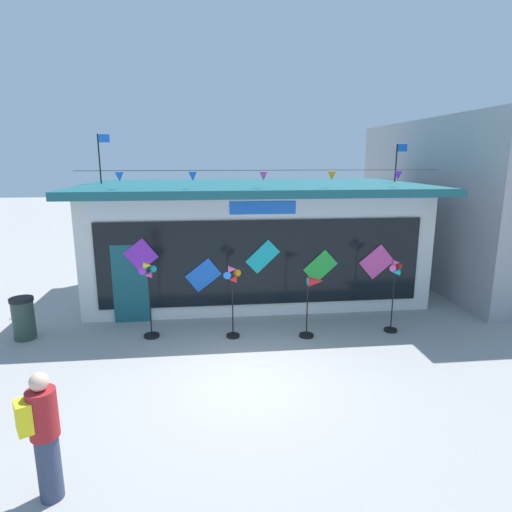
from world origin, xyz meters
name	(u,v)px	position (x,y,z in m)	size (l,w,h in m)	color
ground_plane	(245,379)	(0.00, 0.00, 0.00)	(80.00, 80.00, 0.00)	#9E9B99
kite_shop_building	(254,238)	(0.73, 5.37, 1.71)	(9.63, 5.26, 4.73)	silver
wind_spinner_far_left	(149,291)	(-2.01, 2.17, 1.13)	(0.38, 0.36, 1.82)	black
wind_spinner_left	(232,288)	(-0.12, 1.96, 1.19)	(0.41, 0.31, 1.73)	black
wind_spinner_center_left	(313,295)	(1.72, 1.81, 1.01)	(0.54, 0.34, 1.46)	black
wind_spinner_center_right	(394,284)	(3.68, 1.87, 1.20)	(0.38, 0.31, 1.80)	black
person_near_camera	(43,434)	(-2.64, -2.67, 0.89)	(0.48, 0.42, 1.68)	#333D56
trash_bin	(23,318)	(-4.90, 2.43, 0.50)	(0.52, 0.52, 0.98)	#2D4238
neighbour_building	(496,199)	(9.46, 6.79, 2.65)	(6.24, 9.39, 5.30)	#99999E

